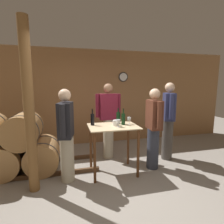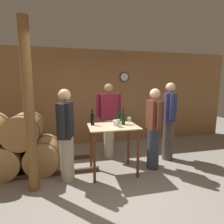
{
  "view_description": "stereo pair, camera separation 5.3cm",
  "coord_description": "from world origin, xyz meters",
  "views": [
    {
      "loc": [
        -0.79,
        -2.52,
        1.71
      ],
      "look_at": [
        0.0,
        0.71,
        1.19
      ],
      "focal_mm": 28.0,
      "sensor_mm": 36.0,
      "label": 1
    },
    {
      "loc": [
        -0.74,
        -2.54,
        1.71
      ],
      "look_at": [
        0.0,
        0.71,
        1.19
      ],
      "focal_mm": 28.0,
      "sensor_mm": 36.0,
      "label": 2
    }
  ],
  "objects": [
    {
      "name": "ground_plane",
      "position": [
        0.0,
        0.0,
        0.0
      ],
      "size": [
        14.0,
        14.0,
        0.0
      ],
      "primitive_type": "plane",
      "color": "gray"
    },
    {
      "name": "back_wall",
      "position": [
        0.0,
        2.53,
        1.35
      ],
      "size": [
        8.4,
        0.08,
        2.7
      ],
      "color": "#996B42",
      "rests_on": "ground_plane"
    },
    {
      "name": "barrel_rack",
      "position": [
        -2.0,
        1.07,
        0.52
      ],
      "size": [
        3.47,
        0.82,
        1.19
      ],
      "color": "#4C331E",
      "rests_on": "ground_plane"
    },
    {
      "name": "tasting_table",
      "position": [
        0.0,
        0.61,
        0.73
      ],
      "size": [
        0.93,
        0.68,
        0.94
      ],
      "color": "beige",
      "rests_on": "ground_plane"
    },
    {
      "name": "wooden_post",
      "position": [
        -1.4,
        0.35,
        1.35
      ],
      "size": [
        0.16,
        0.16,
        2.7
      ],
      "color": "brown",
      "rests_on": "ground_plane"
    },
    {
      "name": "wine_bottle_far_left",
      "position": [
        -0.37,
        0.75,
        1.06
      ],
      "size": [
        0.07,
        0.07,
        0.32
      ],
      "color": "black",
      "rests_on": "tasting_table"
    },
    {
      "name": "wine_bottle_left",
      "position": [
        0.15,
        0.78,
        1.07
      ],
      "size": [
        0.08,
        0.08,
        0.31
      ],
      "color": "black",
      "rests_on": "tasting_table"
    },
    {
      "name": "wine_bottle_center",
      "position": [
        0.21,
        0.65,
        1.07
      ],
      "size": [
        0.07,
        0.07,
        0.32
      ],
      "color": "black",
      "rests_on": "tasting_table"
    },
    {
      "name": "wine_glass_near_left",
      "position": [
        0.07,
        0.49,
        1.05
      ],
      "size": [
        0.07,
        0.07,
        0.14
      ],
      "color": "silver",
      "rests_on": "tasting_table"
    },
    {
      "name": "wine_glass_near_center",
      "position": [
        0.35,
        0.68,
        1.05
      ],
      "size": [
        0.07,
        0.07,
        0.14
      ],
      "color": "silver",
      "rests_on": "tasting_table"
    },
    {
      "name": "ice_bucket",
      "position": [
        0.05,
        0.6,
        1.0
      ],
      "size": [
        0.12,
        0.12,
        0.11
      ],
      "color": "white",
      "rests_on": "tasting_table"
    },
    {
      "name": "person_host",
      "position": [
        0.84,
        0.6,
        0.87
      ],
      "size": [
        0.25,
        0.59,
        1.64
      ],
      "color": "#333847",
      "rests_on": "ground_plane"
    },
    {
      "name": "person_visitor_with_scarf",
      "position": [
        0.08,
        1.36,
        0.92
      ],
      "size": [
        0.59,
        0.24,
        1.74
      ],
      "color": "#B7AD93",
      "rests_on": "ground_plane"
    },
    {
      "name": "person_visitor_bearded",
      "position": [
        -0.86,
        0.52,
        0.87
      ],
      "size": [
        0.29,
        0.58,
        1.65
      ],
      "color": "#B7AD93",
      "rests_on": "ground_plane"
    },
    {
      "name": "person_visitor_near_door",
      "position": [
        1.38,
        0.95,
        0.94
      ],
      "size": [
        0.34,
        0.56,
        1.76
      ],
      "color": "#4C4742",
      "rests_on": "ground_plane"
    }
  ]
}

